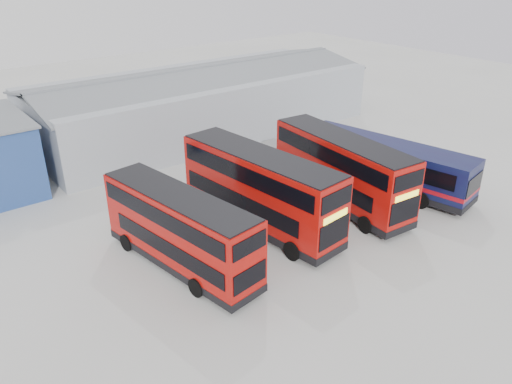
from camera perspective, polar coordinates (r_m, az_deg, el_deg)
name	(u,v)px	position (r m, az deg, el deg)	size (l,w,h in m)	color
ground_plane	(278,247)	(28.27, 2.55, -6.29)	(120.00, 120.00, 0.00)	#A0A09B
maintenance_shed	(203,102)	(46.53, -6.08, 10.19)	(30.50, 12.00, 5.89)	#959BA3
double_decker_left	(180,232)	(25.85, -8.64, -4.49)	(3.78, 10.17, 4.21)	#A90E09
double_decker_centre	(260,191)	(29.21, 0.47, 0.10)	(3.68, 11.31, 4.70)	#A90E09
double_decker_right	(341,172)	(32.44, 9.69, 2.30)	(3.58, 11.01, 4.58)	#A90E09
single_decker_blue	(385,165)	(35.78, 14.54, 2.99)	(4.90, 12.45, 3.30)	#0C1537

